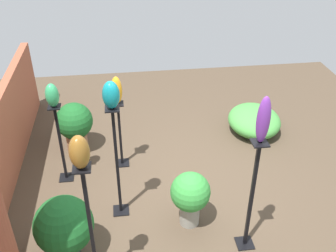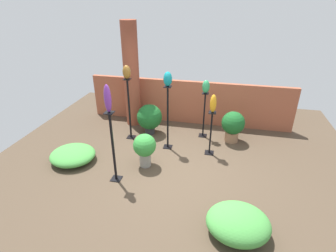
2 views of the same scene
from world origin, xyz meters
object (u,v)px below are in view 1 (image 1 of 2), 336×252
Objects in this scene: potted_plant_front_right at (64,226)px; potted_plant_near_pillar at (75,124)px; pedestal_jade at (61,147)px; pedestal_bronze at (92,235)px; pedestal_violet at (251,201)px; art_vase_jade at (52,95)px; art_vase_bronze at (79,152)px; pedestal_amber at (120,138)px; art_vase_amber at (117,90)px; potted_plant_mid_left at (190,195)px; pedestal_teal at (117,168)px; art_vase_teal at (111,95)px; art_vase_violet at (263,120)px.

potted_plant_front_right is 1.01× the size of potted_plant_near_pillar.
pedestal_jade reaches higher than potted_plant_front_right.
pedestal_violet is at bearing -80.09° from pedestal_bronze.
art_vase_bronze is at bearing -164.88° from art_vase_jade.
pedestal_amber is 3.24× the size of art_vase_jade.
art_vase_amber is 1.14m from potted_plant_near_pillar.
art_vase_bronze reaches higher than art_vase_jade.
pedestal_jade is 0.74m from potted_plant_near_pillar.
potted_plant_front_right reaches higher than potted_plant_mid_left.
pedestal_jade is at bearing 44.55° from pedestal_teal.
pedestal_bronze is 1.32× the size of pedestal_jade.
art_vase_amber is (1.00, -0.05, 0.52)m from pedestal_teal.
pedestal_violet is 2.27m from art_vase_amber.
art_vase_teal is 0.40× the size of potted_plant_front_right.
pedestal_teal is 1.48× the size of pedestal_amber.
art_vase_bronze is (-0.00, 0.00, 0.99)m from pedestal_bronze.
art_vase_amber is 1.91m from potted_plant_front_right.
pedestal_amber is at bearing -73.86° from art_vase_jade.
potted_plant_front_right is (-1.38, -0.15, -0.08)m from pedestal_jade.
pedestal_bronze is 3.87× the size of art_vase_amber.
potted_plant_front_right is (-0.31, 1.44, 0.00)m from potted_plant_mid_left.
potted_plant_front_right is (-1.38, -0.15, -0.88)m from art_vase_jade.
potted_plant_mid_left is at bearing -110.07° from pedestal_teal.
pedestal_bronze is at bearing 165.34° from art_vase_teal.
art_vase_teal reaches higher than pedestal_teal.
art_vase_amber is 1.71m from potted_plant_mid_left.
potted_plant_mid_left is (-1.07, -1.59, -0.09)m from pedestal_jade.
pedestal_amber is 2.58× the size of art_vase_amber.
pedestal_jade is 2.19m from art_vase_bronze.
pedestal_amber is (1.73, 1.37, -0.20)m from pedestal_violet.
pedestal_bronze is at bearing 171.11° from pedestal_amber.
pedestal_violet is at bearing -124.53° from art_vase_jade.
potted_plant_mid_left is at bearing -123.95° from art_vase_jade.
art_vase_amber is at bearing -8.89° from art_vase_bronze.
pedestal_jade is 2.88m from art_vase_violet.
pedestal_teal is at bearing -156.91° from potted_plant_near_pillar.
art_vase_teal is at bearing -156.91° from potted_plant_near_pillar.
pedestal_violet is at bearing -93.14° from potted_plant_front_right.
potted_plant_front_right is (-1.61, 0.65, -0.78)m from art_vase_amber.
pedestal_bronze is 1.71m from pedestal_violet.
art_vase_bronze is at bearing 99.91° from pedestal_violet.
pedestal_teal is at bearing 62.77° from pedestal_violet.
art_vase_amber is (1.00, -0.05, -0.45)m from art_vase_teal.
pedestal_amber is 0.84m from potted_plant_near_pillar.
pedestal_teal is at bearing -44.33° from potted_plant_front_right.
pedestal_amber is at bearing -2.75° from art_vase_teal.
art_vase_teal is (1.03, -0.27, 0.97)m from pedestal_bronze.
potted_plant_front_right is (-1.61, 0.65, -0.02)m from pedestal_amber.
art_vase_teal is at bearing 177.25° from art_vase_amber.
art_vase_amber is at bearing -2.75° from pedestal_teal.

